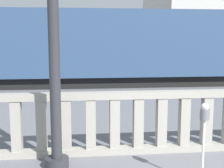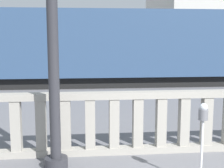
% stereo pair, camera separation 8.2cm
% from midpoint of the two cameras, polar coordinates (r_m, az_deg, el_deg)
% --- Properties ---
extents(balustrade, '(12.23, 0.24, 1.31)m').
position_cam_midpoint_polar(balustrade, '(6.71, 10.71, -6.75)').
color(balustrade, '#9E998E').
rests_on(balustrade, ground).
extents(parking_meter, '(0.15, 0.15, 1.37)m').
position_cam_midpoint_polar(parking_meter, '(5.18, 16.09, -6.56)').
color(parking_meter, silver).
rests_on(parking_meter, ground).
extents(train_near, '(22.21, 3.03, 4.34)m').
position_cam_midpoint_polar(train_near, '(16.20, 4.66, 6.84)').
color(train_near, black).
rests_on(train_near, ground).
extents(building_block, '(8.93, 9.60, 9.04)m').
position_cam_midpoint_polar(building_block, '(28.34, 16.71, 12.33)').
color(building_block, beige).
rests_on(building_block, ground).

